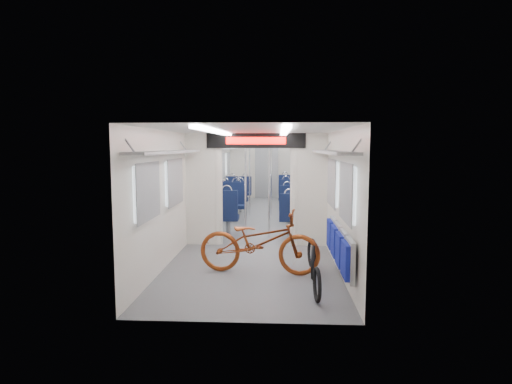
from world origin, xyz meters
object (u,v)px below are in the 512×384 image
bike_hoop_a (317,287)px  stanchion_far_left (250,177)px  flip_bench (339,245)px  bike_hoop_c (312,256)px  bike_hoop_b (313,264)px  bicycle (259,242)px  seat_bay_far_right (292,191)px  stanchion_near_right (269,186)px  seat_bay_far_left (236,192)px  stanchion_near_left (245,187)px  seat_bay_near_right (298,207)px  seat_bay_near_left (223,205)px  stanchion_far_right (271,176)px

bike_hoop_a → stanchion_far_left: bearing=100.9°
flip_bench → bike_hoop_c: 0.84m
bike_hoop_a → bike_hoop_b: 0.97m
stanchion_far_left → bike_hoop_c: bearing=-75.8°
bicycle → bike_hoop_c: bicycle is taller
seat_bay_far_right → stanchion_near_right: 4.88m
seat_bay_far_left → stanchion_near_left: 4.77m
bicycle → seat_bay_near_right: size_ratio=0.94×
seat_bay_near_left → seat_bay_far_left: (0.00, 3.30, -0.03)m
flip_bench → seat_bay_far_right: size_ratio=0.97×
bike_hoop_a → stanchion_near_right: (-0.72, 4.00, 0.94)m
bicycle → seat_bay_near_left: (-1.09, 3.89, 0.06)m
stanchion_far_left → seat_bay_near_right: bearing=-57.0°
flip_bench → bike_hoop_b: flip_bench is taller
stanchion_near_right → seat_bay_far_left: bearing=104.9°
flip_bench → bike_hoop_c: bearing=115.3°
stanchion_near_right → seat_bay_near_right: bearing=56.4°
flip_bench → seat_bay_near_right: 4.25m
seat_bay_near_left → seat_bay_near_right: size_ratio=1.12×
seat_bay_near_right → stanchion_far_left: size_ratio=0.90×
bike_hoop_b → flip_bench: bearing=-26.2°
stanchion_near_left → stanchion_far_left: 3.31m
bike_hoop_a → seat_bay_near_right: size_ratio=0.23×
seat_bay_near_left → stanchion_near_left: 1.65m
bike_hoop_a → seat_bay_far_left: 8.66m
flip_bench → bike_hoop_b: (-0.36, 0.18, -0.34)m
bike_hoop_c → seat_bay_far_right: bearing=90.7°
seat_bay_near_left → stanchion_near_left: (0.68, -1.39, 0.57)m
bicycle → seat_bay_far_right: 7.57m
bike_hoop_c → seat_bay_far_left: size_ratio=0.25×
seat_bay_far_right → stanchion_far_right: bearing=-112.6°
bike_hoop_c → stanchion_near_right: (-0.77, 2.50, 0.91)m
bike_hoop_a → stanchion_far_left: 7.25m
bike_hoop_b → seat_bay_near_left: seat_bay_near_left is taller
bicycle → seat_bay_far_right: seat_bay_far_right is taller
seat_bay_near_right → bike_hoop_c: bearing=-88.5°
flip_bench → stanchion_far_right: bearing=99.9°
seat_bay_near_left → stanchion_near_right: 1.75m
seat_bay_far_left → stanchion_near_right: bearing=-75.1°
seat_bay_near_right → stanchion_near_left: 1.84m
stanchion_near_left → stanchion_far_left: (-0.13, 3.31, 0.00)m
flip_bench → stanchion_near_left: size_ratio=0.93×
bike_hoop_c → stanchion_far_right: bearing=97.8°
seat_bay_near_right → stanchion_near_right: 1.38m
stanchion_near_left → stanchion_far_left: same height
bike_hoop_c → stanchion_far_left: (-1.41, 5.57, 0.91)m
bike_hoop_b → seat_bay_near_right: seat_bay_near_right is taller
bicycle → flip_bench: bicycle is taller
seat_bay_near_left → seat_bay_near_right: 1.87m
stanchion_far_right → seat_bay_near_left: bearing=-120.7°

